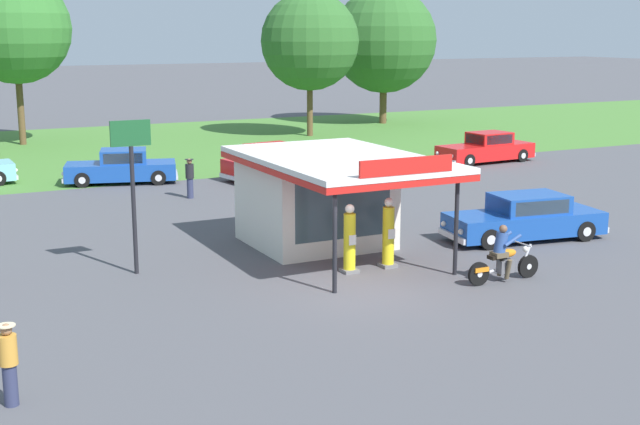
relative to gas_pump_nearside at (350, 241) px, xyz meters
The scene contains 16 objects.
ground_plane 1.72m from the gas_pump_nearside, 112.43° to the right, with size 300.00×300.00×0.00m, color #4C4C51.
grass_verge_strip 28.66m from the gas_pump_nearside, 91.12° to the left, with size 120.00×24.00×0.01m, color #477A33.
service_station_kiosk 3.24m from the gas_pump_nearside, 78.37° to the left, with size 4.67×7.50×3.46m.
gas_pump_nearside is the anchor object (origin of this frame).
gas_pump_offside 1.26m from the gas_pump_nearside, ahead, with size 0.44×0.44×2.03m.
motorcycle_with_rider 4.21m from the gas_pump_nearside, 39.07° to the right, with size 2.31×0.70×1.58m.
featured_classic_sedan 7.03m from the gas_pump_nearside, ahead, with size 5.48×2.55×1.48m.
parked_car_second_row_spare 21.93m from the gas_pump_nearside, 42.80° to the left, with size 5.49×2.13×1.54m.
parked_car_back_row_centre_left 17.37m from the gas_pump_nearside, 97.07° to the left, with size 5.25×3.13×1.50m.
parked_car_back_row_left 15.86m from the gas_pump_nearside, 73.36° to the left, with size 5.51×2.80×1.62m.
bystander_standing_back_lot 12.47m from the gas_pump_nearside, 92.51° to the left, with size 0.35×0.35×1.62m.
bystander_strolling_foreground 10.85m from the gas_pump_nearside, 152.92° to the right, with size 0.34×0.34×1.56m.
tree_oak_centre 33.66m from the gas_pump_nearside, 97.21° to the left, with size 6.40×6.40×9.95m.
tree_oak_far_right 32.46m from the gas_pump_nearside, 65.96° to the left, with size 6.20×6.20×9.08m.
tree_oak_right 39.86m from the gas_pump_nearside, 58.05° to the left, with size 7.49×7.49×9.68m.
roadside_pole_sign 6.30m from the gas_pump_nearside, 154.36° to the left, with size 1.10×0.12×4.29m.
Camera 1 is at (-10.62, -19.09, 6.67)m, focal length 48.34 mm.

